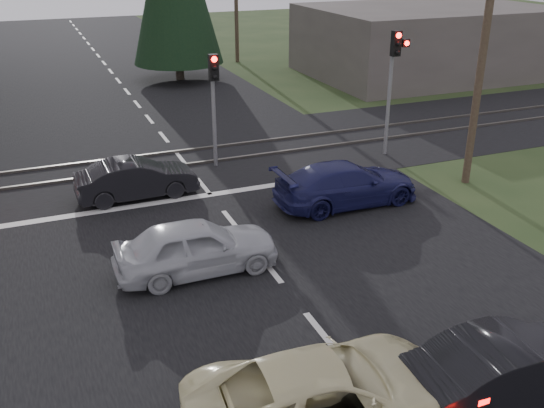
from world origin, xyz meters
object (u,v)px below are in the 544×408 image
traffic_signal_right (394,69)px  blue_sedan (346,184)px  cream_coupe (328,395)px  utility_pole_near (484,42)px  dark_car_far (136,179)px  dark_hatchback (513,367)px  traffic_signal_center (214,91)px  silver_car (196,247)px

traffic_signal_right → blue_sedan: (-3.78, -3.57, -2.64)m
traffic_signal_right → cream_coupe: (-8.66, -11.90, -2.64)m
utility_pole_near → dark_car_far: (-10.73, 2.91, -4.09)m
dark_hatchback → traffic_signal_center: bearing=7.7°
blue_sedan → silver_car: bearing=112.9°
cream_coupe → dark_hatchback: cream_coupe is taller
utility_pole_near → dark_car_far: size_ratio=2.35×
traffic_signal_right → dark_car_far: size_ratio=1.23×
cream_coupe → dark_hatchback: bearing=-95.7°
dark_hatchback → dark_car_far: size_ratio=1.05×
traffic_signal_center → utility_pole_near: size_ratio=0.46×
traffic_signal_right → cream_coupe: traffic_signal_right is taller
silver_car → cream_coupe: bearing=-173.8°
utility_pole_near → traffic_signal_center: bearing=148.0°
dark_hatchback → cream_coupe: bearing=82.4°
traffic_signal_center → blue_sedan: bearing=-60.0°
blue_sedan → traffic_signal_right: bearing=-47.0°
cream_coupe → silver_car: 5.99m
traffic_signal_center → dark_car_far: bearing=-151.3°
utility_pole_near → silver_car: size_ratio=2.21×
traffic_signal_right → traffic_signal_center: 6.68m
utility_pole_near → dark_car_far: bearing=164.8°
silver_car → blue_sedan: 5.99m
utility_pole_near → blue_sedan: size_ratio=1.94×
blue_sedan → utility_pole_near: bearing=-89.1°
blue_sedan → dark_car_far: blue_sedan is taller
cream_coupe → blue_sedan: 9.64m
utility_pole_near → blue_sedan: bearing=-178.8°
traffic_signal_center → dark_hatchback: traffic_signal_center is taller
traffic_signal_center → blue_sedan: size_ratio=0.88×
utility_pole_near → cream_coupe: utility_pole_near is taller
traffic_signal_right → dark_hatchback: traffic_signal_right is taller
utility_pole_near → blue_sedan: 6.24m
traffic_signal_center → dark_car_far: (-3.23, -1.77, -2.17)m
traffic_signal_center → silver_car: bearing=-111.0°
traffic_signal_center → dark_hatchback: 13.92m
dark_car_far → silver_car: bearing=-176.2°
traffic_signal_center → cream_coupe: 13.44m
traffic_signal_right → blue_sedan: traffic_signal_right is taller
traffic_signal_right → blue_sedan: bearing=-136.6°
dark_hatchback → dark_car_far: 12.75m
traffic_signal_center → utility_pole_near: 9.05m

